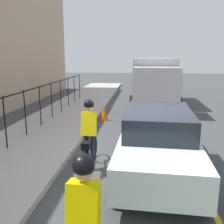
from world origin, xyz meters
TOP-DOWN VIEW (x-y plane):
  - ground_plane at (0.00, 0.00)m, footprint 80.00×80.00m
  - lane_line_centre at (0.00, -1.60)m, footprint 36.00×0.12m
  - sidewalk at (0.00, 3.40)m, footprint 40.00×3.20m
  - iron_fence at (1.00, 3.80)m, footprint 17.47×0.04m
  - cyclist_lead at (-0.42, 1.11)m, footprint 1.71×0.36m
  - parked_sedan_rear at (-0.44, -0.63)m, footprint 4.47×2.07m
  - box_truck_background at (8.61, -0.99)m, footprint 6.75×2.64m
  - traffic_cone_near at (4.67, 1.45)m, footprint 0.36×0.36m

SIDE VIEW (x-z plane):
  - ground_plane at x=0.00m, z-range 0.00..0.00m
  - lane_line_centre at x=0.00m, z-range 0.00..0.01m
  - sidewalk at x=0.00m, z-range 0.00..0.15m
  - traffic_cone_near at x=4.67m, z-range 0.00..0.65m
  - parked_sedan_rear at x=-0.44m, z-range 0.03..1.61m
  - cyclist_lead at x=-0.42m, z-range 0.00..1.82m
  - iron_fence at x=1.00m, z-range 0.48..2.08m
  - box_truck_background at x=8.61m, z-range 0.16..2.94m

